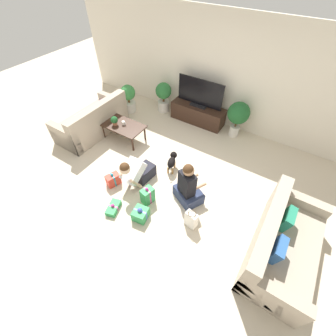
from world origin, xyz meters
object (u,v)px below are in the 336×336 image
Objects in this scene: tv_console at (198,114)px; gift_box_b at (113,208)px; gift_bag_a at (191,219)px; dog at (172,161)px; potted_plant_back_right at (238,115)px; potted_plant_back_left at (164,95)px; mug at (124,123)px; sofa_right at (281,245)px; potted_plant_corner_left at (128,97)px; tabletop_plant at (114,120)px; sofa_left at (93,122)px; coffee_table at (123,126)px; tv at (200,95)px; gift_box_c at (148,195)px; person_sitting at (188,187)px; person_kneeling at (137,172)px; gift_box_a at (140,214)px; gift_box_d at (113,180)px.

tv_console reaches higher than gift_box_b.
tv_console is 3.21m from gift_bag_a.
potted_plant_back_right is at bearing -128.12° from dog.
potted_plant_back_left reaches higher than gift_box_b.
mug is at bearing 123.77° from gift_box_b.
sofa_right is at bearing -42.99° from tv_console.
potted_plant_corner_left is 3.46× the size of tabletop_plant.
potted_plant_corner_left is at bearing 173.37° from sofa_left.
mug is at bearing -125.85° from tv_console.
mug is (0.01, 0.03, 0.09)m from coffee_table.
tv is at bearing 54.15° from mug.
gift_box_b is 2.16m from mug.
gift_box_c reaches higher than gift_bag_a.
sofa_left is 1.90× the size of person_sitting.
sofa_left reaches higher than coffee_table.
person_kneeling is 1.61m from tabletop_plant.
potted_plant_back_right is (1.07, -0.05, 0.37)m from tv_console.
dog is at bearing -10.47° from person_sitting.
potted_plant_back_left is at bearing -69.64° from dog.
tv reaches higher than gift_bag_a.
gift_bag_a is (2.45, -2.84, -0.30)m from potted_plant_back_left.
potted_plant_back_left is at bearing 86.10° from mug.
potted_plant_back_left is (0.82, 0.54, 0.06)m from potted_plant_corner_left.
person_sitting is 4.28× the size of tabletop_plant.
gift_box_a is (0.54, -3.25, -0.13)m from tv_console.
person_kneeling is at bearing 168.94° from gift_bag_a.
sofa_left is 2.04m from potted_plant_back_left.
gift_box_d reaches higher than gift_box_b.
gift_box_c is (0.44, -2.88, -0.06)m from tv_console.
person_kneeling is at bearing -90.09° from tv_console.
sofa_right is 3.80m from tv_console.
sofa_right is 3.83m from tv.
person_kneeling is 1.07m from person_sitting.
tv is 3.36m from gift_box_a.
tv_console is 2.22m from tabletop_plant.
potted_plant_back_right is at bearing 35.10° from mug.
person_sitting is (3.08, -0.59, 0.05)m from sofa_left.
sofa_right reaches higher than tv_console.
dog is at bearing 135.49° from gift_bag_a.
sofa_left is at bearing -118.34° from potted_plant_back_left.
potted_plant_back_right is 2.01m from dog.
gift_box_b is at bearing 58.91° from dog.
person_sitting reaches higher than mug.
gift_box_a is at bearing -80.51° from tv.
potted_plant_back_left is 2.66× the size of gift_box_d.
gift_box_b is at bearing -165.02° from gift_box_a.
dog reaches higher than gift_box_d.
gift_box_c is at bearing 67.12° from sofa_left.
sofa_left is 2.68m from gift_box_c.
tv_console is 3.76× the size of gift_box_b.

